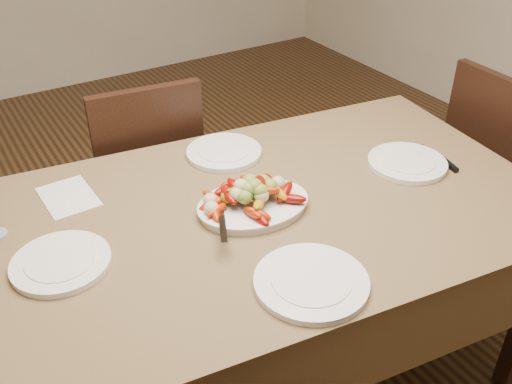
{
  "coord_description": "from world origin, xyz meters",
  "views": [
    {
      "loc": [
        -0.74,
        -1.33,
        1.76
      ],
      "look_at": [
        0.01,
        -0.13,
        0.82
      ],
      "focal_mm": 40.0,
      "sensor_mm": 36.0,
      "label": 1
    }
  ],
  "objects": [
    {
      "name": "chair_right",
      "position": [
        1.3,
        -0.12,
        0.47
      ],
      "size": [
        0.44,
        0.44,
        0.95
      ],
      "primitive_type": null,
      "rotation": [
        0.0,
        0.0,
        1.51
      ],
      "color": "black",
      "rests_on": "ground"
    },
    {
      "name": "menu_card",
      "position": [
        -0.45,
        0.24,
        0.76
      ],
      "size": [
        0.16,
        0.22,
        0.0
      ],
      "primitive_type": "cube",
      "rotation": [
        0.0,
        0.0,
        0.03
      ],
      "color": "silver",
      "rests_on": "dining_table"
    },
    {
      "name": "chair_far",
      "position": [
        -0.05,
        0.68,
        0.47
      ],
      "size": [
        0.47,
        0.47,
        0.95
      ],
      "primitive_type": null,
      "rotation": [
        0.0,
        0.0,
        3.02
      ],
      "color": "black",
      "rests_on": "ground"
    },
    {
      "name": "serving_platter",
      "position": [
        0.0,
        -0.13,
        0.77
      ],
      "size": [
        0.36,
        0.29,
        0.02
      ],
      "primitive_type": "ellipsoid",
      "rotation": [
        0.0,
        0.0,
        -0.13
      ],
      "color": "white",
      "rests_on": "dining_table"
    },
    {
      "name": "floor",
      "position": [
        0.0,
        0.0,
        0.0
      ],
      "size": [
        6.0,
        6.0,
        0.0
      ],
      "primitive_type": "plane",
      "color": "#3B2512",
      "rests_on": "ground"
    },
    {
      "name": "dining_table",
      "position": [
        0.01,
        -0.13,
        0.38
      ],
      "size": [
        1.96,
        1.27,
        0.76
      ],
      "primitive_type": "cube",
      "rotation": [
        0.0,
        0.0,
        -0.13
      ],
      "color": "brown",
      "rests_on": "ground"
    },
    {
      "name": "plate_right",
      "position": [
        0.59,
        -0.18,
        0.77
      ],
      "size": [
        0.27,
        0.27,
        0.02
      ],
      "primitive_type": "cylinder",
      "color": "white",
      "rests_on": "dining_table"
    },
    {
      "name": "roasted_vegetables",
      "position": [
        0.0,
        -0.13,
        0.83
      ],
      "size": [
        0.3,
        0.22,
        0.09
      ],
      "primitive_type": null,
      "rotation": [
        0.0,
        0.0,
        -0.13
      ],
      "color": "#750802",
      "rests_on": "serving_platter"
    },
    {
      "name": "serving_spoon",
      "position": [
        -0.06,
        -0.15,
        0.81
      ],
      "size": [
        0.28,
        0.18,
        0.03
      ],
      "primitive_type": null,
      "rotation": [
        0.0,
        0.0,
        -0.45
      ],
      "color": "#9EA0A8",
      "rests_on": "serving_platter"
    },
    {
      "name": "plate_near",
      "position": [
        -0.04,
        -0.49,
        0.77
      ],
      "size": [
        0.3,
        0.3,
        0.02
      ],
      "primitive_type": "cylinder",
      "color": "white",
      "rests_on": "dining_table"
    },
    {
      "name": "plate_left",
      "position": [
        -0.56,
        -0.08,
        0.77
      ],
      "size": [
        0.26,
        0.26,
        0.02
      ],
      "primitive_type": "cylinder",
      "color": "white",
      "rests_on": "dining_table"
    },
    {
      "name": "table_knife",
      "position": [
        0.71,
        -0.22,
        0.76
      ],
      "size": [
        0.06,
        0.2,
        0.01
      ],
      "primitive_type": null,
      "rotation": [
        0.0,
        0.0,
        -0.24
      ],
      "color": "#9EA0A8",
      "rests_on": "dining_table"
    },
    {
      "name": "plate_far",
      "position": [
        0.1,
        0.22,
        0.77
      ],
      "size": [
        0.27,
        0.27,
        0.02
      ],
      "primitive_type": "cylinder",
      "color": "white",
      "rests_on": "dining_table"
    }
  ]
}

